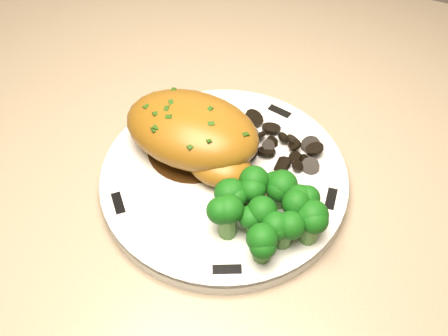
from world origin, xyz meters
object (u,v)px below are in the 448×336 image
(broccoli_florets, at_px, (266,212))
(counter, at_px, (147,280))
(plate, at_px, (224,180))
(chicken_breast, at_px, (195,134))

(broccoli_florets, bearing_deg, counter, 151.65)
(counter, height_order, plate, counter)
(chicken_breast, bearing_deg, counter, 158.38)
(counter, bearing_deg, plate, -25.27)
(plate, relative_size, broccoli_florets, 2.38)
(plate, bearing_deg, chicken_breast, 154.00)
(chicken_breast, relative_size, broccoli_florets, 1.42)
(counter, distance_m, plate, 0.51)
(plate, xyz_separation_m, chicken_breast, (-0.04, 0.02, 0.03))
(counter, distance_m, chicken_breast, 0.53)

